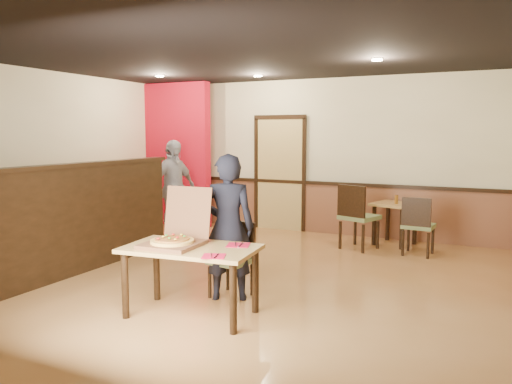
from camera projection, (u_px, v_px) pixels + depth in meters
floor at (229, 283)px, 6.10m from camera, size 7.00×7.00×0.00m
ceiling at (228, 49)px, 5.77m from camera, size 7.00×7.00×0.00m
wall_back at (321, 157)px, 9.07m from camera, size 7.00×0.00×7.00m
wall_left at (23, 162)px, 7.45m from camera, size 0.00×7.00×7.00m
wainscot_back at (320, 208)px, 9.15m from camera, size 7.00×0.04×0.90m
chair_rail_back at (320, 183)px, 9.08m from camera, size 7.00×0.06×0.06m
back_door at (280, 174)px, 9.42m from camera, size 0.90×0.06×2.10m
booth_partition at (91, 215)px, 6.70m from camera, size 0.20×3.10×1.44m
red_accent_panel at (173, 155)px, 9.87m from camera, size 1.60×0.20×2.78m
spot_a at (160, 76)px, 8.38m from camera, size 0.14×0.14×0.02m
spot_b at (258, 76)px, 8.36m from camera, size 0.14×0.14×0.02m
spot_c at (377, 60)px, 6.51m from camera, size 0.14×0.14×0.02m
main_table at (191, 257)px, 4.97m from camera, size 1.38×0.88×0.70m
diner_chair at (234, 256)px, 5.61m from camera, size 0.46×0.46×0.83m
side_chair_left at (357, 214)px, 7.80m from camera, size 0.65×0.65×1.03m
side_chair_right at (418, 224)px, 7.42m from camera, size 0.47×0.47×0.89m
side_table at (395, 213)px, 8.16m from camera, size 0.79×0.79×0.69m
diner at (228, 227)px, 5.44m from camera, size 0.70×0.60×1.61m
passerby at (173, 188)px, 8.83m from camera, size 0.63×1.07×1.71m
pizza_box at (175, 238)px, 5.01m from camera, size 0.56×0.66×0.56m
pizza at (172, 241)px, 4.96m from camera, size 0.49×0.49×0.03m
napkin_near at (214, 256)px, 4.57m from camera, size 0.27×0.27×0.01m
napkin_far at (238, 245)px, 5.02m from camera, size 0.28×0.28×0.01m
condiment at (396, 199)px, 8.04m from camera, size 0.06×0.06×0.14m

